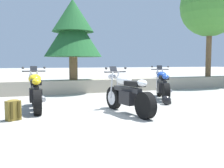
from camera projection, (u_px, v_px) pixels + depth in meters
The scene contains 9 objects.
ground_plane at pixel (109, 115), 6.12m from camera, with size 120.00×120.00×0.00m, color #A3A099.
stone_wall at pixel (70, 87), 10.57m from camera, with size 36.00×0.80×0.55m, color #A89E89.
motorcycle_yellow_near_left at pixel (36, 92), 6.78m from camera, with size 0.67×2.06×1.18m.
motorcycle_white_centre at pixel (128, 94), 6.29m from camera, with size 0.74×2.06×1.18m.
motorcycle_blue_far_right at pixel (162, 85), 8.87m from camera, with size 1.05×1.96×1.18m.
rider_backpack at pixel (13, 109), 5.54m from camera, with size 0.35×0.33×0.47m.
rider_helmet at pixel (167, 100), 7.61m from camera, with size 0.28×0.28×0.28m.
pine_tree_far_left at pixel (73, 29), 10.46m from camera, with size 2.41×2.41×3.37m.
leafy_tree_mid_left at pixel (214, 8), 12.96m from camera, with size 3.23×3.08×5.18m.
Camera 1 is at (-2.08, -5.67, 1.27)m, focal length 40.13 mm.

